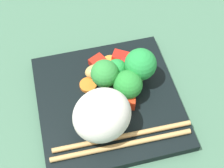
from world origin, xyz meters
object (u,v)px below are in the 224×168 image
square_plate (108,102)px  carrot_slice_3 (88,85)px  broccoli_floret_0 (103,74)px  chopstick_pair (124,140)px  rice_mound (102,115)px

square_plate → carrot_slice_3: size_ratio=7.99×
broccoli_floret_0 → chopstick_pair: (0.75, -10.71, -3.54)cm
broccoli_floret_0 → chopstick_pair: size_ratio=0.29×
carrot_slice_3 → chopstick_pair: chopstick_pair is taller
square_plate → rice_mound: rice_mound is taller
broccoli_floret_0 → chopstick_pair: broccoli_floret_0 is taller
broccoli_floret_0 → carrot_slice_3: bearing=160.1°
square_plate → broccoli_floret_0: size_ratio=3.69×
broccoli_floret_0 → chopstick_pair: 11.30cm
square_plate → rice_mound: 7.48cm
square_plate → broccoli_floret_0: (-0.25, 2.51, 4.76)cm
chopstick_pair → carrot_slice_3: bearing=107.1°
square_plate → chopstick_pair: size_ratio=1.06×
square_plate → carrot_slice_3: (-2.80, 3.43, 1.15)cm
broccoli_floret_0 → rice_mound: bearing=-104.2°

